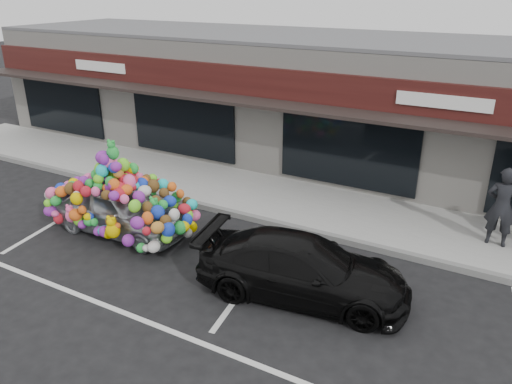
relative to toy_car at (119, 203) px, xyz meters
The scene contains 10 objects.
ground 1.49m from the toy_car, 14.28° to the right, with size 90.00×90.00×0.00m, color black.
shop_building 8.34m from the toy_car, 81.46° to the left, with size 24.00×7.20×4.31m.
sidewalk 3.95m from the toy_car, 71.69° to the left, with size 26.00×3.00×0.15m, color #979791.
kerb 2.61m from the toy_car, 60.86° to the left, with size 26.00×0.18×0.16m, color slate.
parking_stripe_left 2.14m from the toy_car, behind, with size 0.12×4.40×0.01m, color silver.
parking_stripe_mid 4.10m from the toy_car, ahead, with size 0.12×4.40×0.01m, color silver.
lane_line 4.22m from the toy_car, 39.03° to the right, with size 14.00×0.12×0.01m, color silver.
toy_car is the anchor object (origin of this frame).
black_sedan 5.28m from the toy_car, ahead, with size 4.34×1.76×1.26m, color black.
pedestrian_a 9.30m from the toy_car, 23.19° to the left, with size 0.71×0.47×1.95m, color black.
Camera 1 is at (7.45, -8.10, 5.96)m, focal length 35.00 mm.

